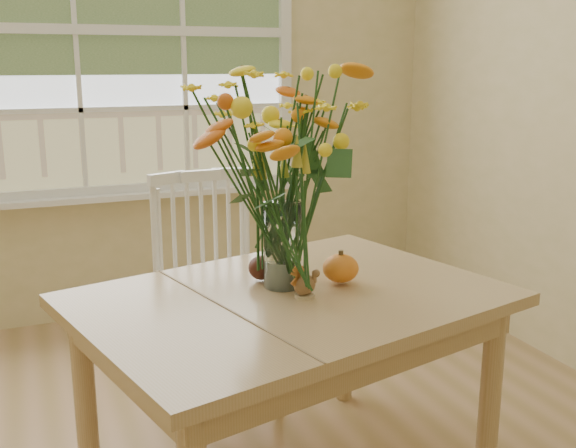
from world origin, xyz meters
name	(u,v)px	position (x,y,z in m)	size (l,w,h in m)	color
wall_back	(77,70)	(0.00, 2.25, 1.35)	(4.00, 0.02, 2.70)	#D0C385
window	(75,33)	(0.00, 2.21, 1.53)	(2.42, 0.12, 1.74)	silver
dining_table	(290,321)	(0.44, 0.41, 0.59)	(1.46, 1.20, 0.68)	tan
windsor_chair	(211,279)	(0.37, 1.11, 0.53)	(0.46, 0.44, 0.94)	white
flower_vase	(282,160)	(0.45, 0.49, 1.10)	(0.57, 0.57, 0.68)	white
pumpkin	(341,270)	(0.63, 0.45, 0.73)	(0.12, 0.12, 0.09)	orange
turkey_figurine	(305,285)	(0.47, 0.37, 0.72)	(0.10, 0.09, 0.10)	#CCB78C
dark_gourd	(262,269)	(0.40, 0.57, 0.72)	(0.13, 0.10, 0.08)	#38160F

